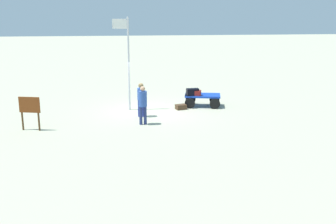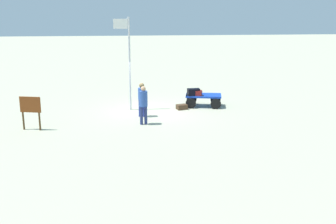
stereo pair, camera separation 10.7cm
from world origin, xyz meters
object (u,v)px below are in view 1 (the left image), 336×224
(suitcase_maroon, at_px, (181,107))
(flagpole, at_px, (127,57))
(suitcase_olive, at_px, (193,92))
(worker_lead, at_px, (141,97))
(luggage_cart, at_px, (202,98))
(suitcase_dark, at_px, (196,93))
(worker_trailing, at_px, (143,102))
(signboard, at_px, (30,108))

(suitcase_maroon, height_order, flagpole, flagpole)
(suitcase_olive, distance_m, flagpole, 3.91)
(worker_lead, bearing_deg, suitcase_maroon, -149.42)
(luggage_cart, height_order, suitcase_dark, suitcase_dark)
(worker_trailing, bearing_deg, suitcase_olive, -132.87)
(suitcase_dark, relative_size, signboard, 0.41)
(luggage_cart, xyz_separation_m, suitcase_dark, (0.37, 0.16, 0.32))
(suitcase_dark, height_order, worker_trailing, worker_trailing)
(suitcase_dark, distance_m, worker_lead, 3.43)
(suitcase_olive, relative_size, suitcase_maroon, 1.09)
(luggage_cart, distance_m, suitcase_olive, 0.69)
(suitcase_olive, bearing_deg, worker_trailing, 47.13)
(suitcase_maroon, bearing_deg, worker_lead, 30.58)
(luggage_cart, height_order, suitcase_olive, suitcase_olive)
(suitcase_maroon, bearing_deg, signboard, 23.16)
(suitcase_olive, bearing_deg, suitcase_maroon, 29.31)
(suitcase_maroon, bearing_deg, flagpole, -4.23)
(suitcase_olive, bearing_deg, signboard, 23.73)
(suitcase_dark, xyz_separation_m, flagpole, (3.61, 0.18, 1.96))
(suitcase_olive, bearing_deg, suitcase_dark, -178.89)
(luggage_cart, height_order, worker_trailing, worker_trailing)
(flagpole, bearing_deg, signboard, 36.89)
(suitcase_dark, height_order, flagpole, flagpole)
(luggage_cart, bearing_deg, signboard, 23.26)
(suitcase_maroon, relative_size, worker_lead, 0.37)
(worker_trailing, bearing_deg, flagpole, -77.73)
(suitcase_dark, xyz_separation_m, worker_trailing, (2.99, 3.02, 0.27))
(worker_lead, bearing_deg, flagpole, -67.45)
(worker_trailing, relative_size, signboard, 1.20)
(luggage_cart, relative_size, flagpole, 0.44)
(worker_lead, relative_size, signboard, 1.13)
(luggage_cart, height_order, signboard, signboard)
(worker_trailing, bearing_deg, luggage_cart, -136.55)
(suitcase_maroon, relative_size, worker_trailing, 0.35)
(worker_lead, bearing_deg, suitcase_olive, -149.72)
(worker_lead, relative_size, worker_trailing, 0.94)
(flagpole, bearing_deg, suitcase_maroon, 175.77)
(suitcase_olive, distance_m, suitcase_dark, 0.20)
(luggage_cart, bearing_deg, suitcase_maroon, 23.80)
(worker_lead, height_order, flagpole, flagpole)
(suitcase_olive, xyz_separation_m, worker_trailing, (2.80, 3.01, 0.22))
(suitcase_olive, relative_size, suitcase_dark, 1.11)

